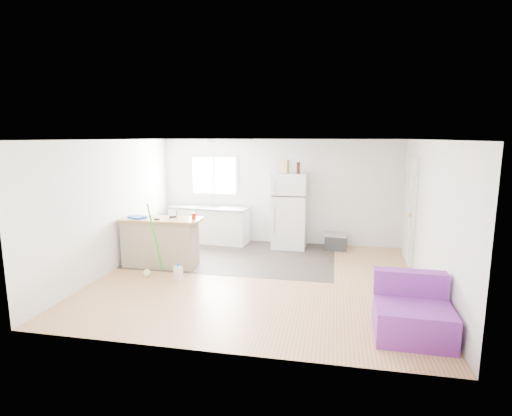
{
  "coord_description": "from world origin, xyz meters",
  "views": [
    {
      "loc": [
        1.24,
        -6.56,
        2.44
      ],
      "look_at": [
        -0.19,
        0.7,
        1.13
      ],
      "focal_mm": 28.0,
      "sensor_mm": 36.0,
      "label": 1
    }
  ],
  "objects_px": {
    "bottle_right": "(298,168)",
    "cleaner_jug": "(178,273)",
    "cardboard_box": "(284,166)",
    "purple_seat": "(412,314)",
    "cooler": "(336,241)",
    "bottle_left": "(298,168)",
    "kitchen_cabinets": "(209,224)",
    "red_cup": "(194,216)",
    "refrigerator": "(290,211)",
    "mop": "(149,264)",
    "blue_tray": "(137,217)",
    "peninsula": "(161,242)"
  },
  "relations": [
    {
      "from": "red_cup",
      "to": "bottle_right",
      "type": "distance_m",
      "value": 2.61
    },
    {
      "from": "cooler",
      "to": "red_cup",
      "type": "relative_size",
      "value": 4.31
    },
    {
      "from": "cleaner_jug",
      "to": "red_cup",
      "type": "relative_size",
      "value": 2.5
    },
    {
      "from": "cooler",
      "to": "cleaner_jug",
      "type": "relative_size",
      "value": 1.73
    },
    {
      "from": "mop",
      "to": "red_cup",
      "type": "xyz_separation_m",
      "value": [
        0.63,
        0.64,
        0.76
      ]
    },
    {
      "from": "bottle_right",
      "to": "cleaner_jug",
      "type": "bearing_deg",
      "value": -126.43
    },
    {
      "from": "kitchen_cabinets",
      "to": "bottle_right",
      "type": "bearing_deg",
      "value": 3.07
    },
    {
      "from": "kitchen_cabinets",
      "to": "cleaner_jug",
      "type": "bearing_deg",
      "value": -78.49
    },
    {
      "from": "bottle_left",
      "to": "blue_tray",
      "type": "bearing_deg",
      "value": -148.26
    },
    {
      "from": "cooler",
      "to": "blue_tray",
      "type": "xyz_separation_m",
      "value": [
        -3.72,
        -1.86,
        0.76
      ]
    },
    {
      "from": "kitchen_cabinets",
      "to": "mop",
      "type": "distance_m",
      "value": 2.5
    },
    {
      "from": "cooler",
      "to": "blue_tray",
      "type": "bearing_deg",
      "value": -147.31
    },
    {
      "from": "cooler",
      "to": "purple_seat",
      "type": "xyz_separation_m",
      "value": [
        0.92,
        -3.73,
        0.08
      ]
    },
    {
      "from": "purple_seat",
      "to": "cleaner_jug",
      "type": "bearing_deg",
      "value": 162.16
    },
    {
      "from": "blue_tray",
      "to": "bottle_left",
      "type": "xyz_separation_m",
      "value": [
        2.86,
        1.77,
        0.84
      ]
    },
    {
      "from": "refrigerator",
      "to": "cooler",
      "type": "distance_m",
      "value": 1.22
    },
    {
      "from": "kitchen_cabinets",
      "to": "refrigerator",
      "type": "relative_size",
      "value": 1.16
    },
    {
      "from": "cooler",
      "to": "cardboard_box",
      "type": "xyz_separation_m",
      "value": [
        -1.16,
        -0.06,
        1.63
      ]
    },
    {
      "from": "kitchen_cabinets",
      "to": "mop",
      "type": "xyz_separation_m",
      "value": [
        -0.33,
        -2.47,
        -0.2
      ]
    },
    {
      "from": "kitchen_cabinets",
      "to": "cleaner_jug",
      "type": "relative_size",
      "value": 6.44
    },
    {
      "from": "mop",
      "to": "red_cup",
      "type": "height_order",
      "value": "mop"
    },
    {
      "from": "refrigerator",
      "to": "cardboard_box",
      "type": "xyz_separation_m",
      "value": [
        -0.13,
        -0.08,
        0.98
      ]
    },
    {
      "from": "cardboard_box",
      "to": "bottle_left",
      "type": "relative_size",
      "value": 1.2
    },
    {
      "from": "cleaner_jug",
      "to": "cardboard_box",
      "type": "height_order",
      "value": "cardboard_box"
    },
    {
      "from": "kitchen_cabinets",
      "to": "red_cup",
      "type": "xyz_separation_m",
      "value": [
        0.3,
        -1.83,
        0.56
      ]
    },
    {
      "from": "bottle_left",
      "to": "kitchen_cabinets",
      "type": "bearing_deg",
      "value": 175.06
    },
    {
      "from": "cooler",
      "to": "bottle_right",
      "type": "distance_m",
      "value": 1.82
    },
    {
      "from": "red_cup",
      "to": "cardboard_box",
      "type": "xyz_separation_m",
      "value": [
        1.47,
        1.68,
        0.82
      ]
    },
    {
      "from": "purple_seat",
      "to": "peninsula",
      "type": "bearing_deg",
      "value": 156.76
    },
    {
      "from": "red_cup",
      "to": "bottle_left",
      "type": "relative_size",
      "value": 0.48
    },
    {
      "from": "bottle_right",
      "to": "purple_seat",
      "type": "bearing_deg",
      "value": -64.47
    },
    {
      "from": "cooler",
      "to": "cleaner_jug",
      "type": "bearing_deg",
      "value": -131.19
    },
    {
      "from": "peninsula",
      "to": "mop",
      "type": "distance_m",
      "value": 0.63
    },
    {
      "from": "purple_seat",
      "to": "red_cup",
      "type": "relative_size",
      "value": 7.69
    },
    {
      "from": "bottle_left",
      "to": "bottle_right",
      "type": "distance_m",
      "value": 0.08
    },
    {
      "from": "refrigerator",
      "to": "bottle_left",
      "type": "height_order",
      "value": "bottle_left"
    },
    {
      "from": "purple_seat",
      "to": "refrigerator",
      "type": "bearing_deg",
      "value": 118.92
    },
    {
      "from": "bottle_right",
      "to": "bottle_left",
      "type": "bearing_deg",
      "value": -85.54
    },
    {
      "from": "kitchen_cabinets",
      "to": "purple_seat",
      "type": "height_order",
      "value": "kitchen_cabinets"
    },
    {
      "from": "cooler",
      "to": "refrigerator",
      "type": "bearing_deg",
      "value": -175.17
    },
    {
      "from": "refrigerator",
      "to": "red_cup",
      "type": "distance_m",
      "value": 2.39
    },
    {
      "from": "blue_tray",
      "to": "bottle_left",
      "type": "distance_m",
      "value": 3.47
    },
    {
      "from": "peninsula",
      "to": "bottle_right",
      "type": "relative_size",
      "value": 6.11
    },
    {
      "from": "cooler",
      "to": "blue_tray",
      "type": "distance_m",
      "value": 4.22
    },
    {
      "from": "cooler",
      "to": "blue_tray",
      "type": "height_order",
      "value": "blue_tray"
    },
    {
      "from": "kitchen_cabinets",
      "to": "cleaner_jug",
      "type": "height_order",
      "value": "kitchen_cabinets"
    },
    {
      "from": "cooler",
      "to": "bottle_right",
      "type": "xyz_separation_m",
      "value": [
        -0.86,
        -0.01,
        1.6
      ]
    },
    {
      "from": "peninsula",
      "to": "cardboard_box",
      "type": "xyz_separation_m",
      "value": [
        2.14,
        1.73,
        1.34
      ]
    },
    {
      "from": "cleaner_jug",
      "to": "bottle_right",
      "type": "distance_m",
      "value": 3.48
    },
    {
      "from": "refrigerator",
      "to": "bottle_right",
      "type": "bearing_deg",
      "value": -8.47
    }
  ]
}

